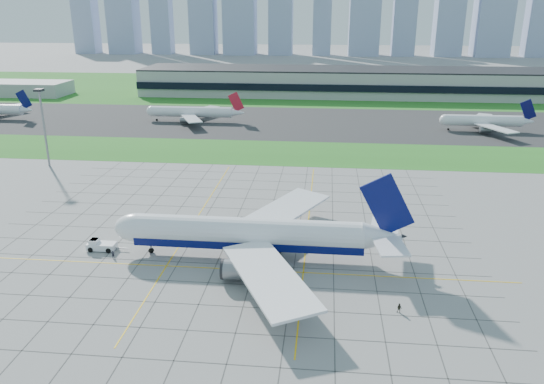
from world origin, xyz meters
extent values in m
plane|color=gray|center=(0.00, 0.00, 0.00)|extent=(1400.00, 1400.00, 0.00)
cube|color=#26681D|center=(0.00, 90.00, 0.02)|extent=(700.00, 35.00, 0.04)
cube|color=#383838|center=(0.00, 145.00, 0.03)|extent=(700.00, 75.00, 0.04)
cube|color=#26681D|center=(0.00, 255.00, 0.02)|extent=(700.00, 145.00, 0.04)
cube|color=#474744|center=(-48.00, 10.00, 0.01)|extent=(0.18, 130.00, 0.02)
cube|color=#474744|center=(-40.00, 10.00, 0.01)|extent=(0.18, 130.00, 0.02)
cube|color=#474744|center=(-32.00, 10.00, 0.01)|extent=(0.18, 130.00, 0.02)
cube|color=#474744|center=(-24.00, 10.00, 0.01)|extent=(0.18, 130.00, 0.02)
cube|color=#474744|center=(-16.00, 10.00, 0.01)|extent=(0.18, 130.00, 0.02)
cube|color=#474744|center=(-8.00, 10.00, 0.01)|extent=(0.18, 130.00, 0.02)
cube|color=#474744|center=(0.00, 10.00, 0.01)|extent=(0.18, 130.00, 0.02)
cube|color=#474744|center=(8.00, 10.00, 0.01)|extent=(0.18, 130.00, 0.02)
cube|color=#474744|center=(16.00, 10.00, 0.01)|extent=(0.18, 130.00, 0.02)
cube|color=#474744|center=(24.00, 10.00, 0.01)|extent=(0.18, 130.00, 0.02)
cube|color=#474744|center=(32.00, 10.00, 0.01)|extent=(0.18, 130.00, 0.02)
cube|color=#474744|center=(40.00, 10.00, 0.01)|extent=(0.18, 130.00, 0.02)
cube|color=#474744|center=(48.00, 10.00, 0.01)|extent=(0.18, 130.00, 0.02)
cube|color=#474744|center=(0.00, -32.00, 0.01)|extent=(110.00, 0.18, 0.02)
cube|color=#474744|center=(0.00, -24.00, 0.01)|extent=(110.00, 0.18, 0.02)
cube|color=#474744|center=(0.00, -16.00, 0.01)|extent=(110.00, 0.18, 0.02)
cube|color=#474744|center=(0.00, -8.00, 0.01)|extent=(110.00, 0.18, 0.02)
cube|color=#474744|center=(0.00, 0.00, 0.01)|extent=(110.00, 0.18, 0.02)
cube|color=#474744|center=(0.00, 8.00, 0.01)|extent=(110.00, 0.18, 0.02)
cube|color=#474744|center=(0.00, 16.00, 0.01)|extent=(110.00, 0.18, 0.02)
cube|color=#474744|center=(0.00, 24.00, 0.01)|extent=(110.00, 0.18, 0.02)
cube|color=#474744|center=(0.00, 32.00, 0.01)|extent=(110.00, 0.18, 0.02)
cube|color=#474744|center=(0.00, 40.00, 0.01)|extent=(110.00, 0.18, 0.02)
cube|color=#474744|center=(0.00, 48.00, 0.01)|extent=(110.00, 0.18, 0.02)
cube|color=#474744|center=(0.00, 56.00, 0.01)|extent=(110.00, 0.18, 0.02)
cube|color=#474744|center=(0.00, 64.00, 0.01)|extent=(110.00, 0.18, 0.02)
cube|color=yellow|center=(0.00, -2.00, 0.02)|extent=(120.00, 0.25, 0.03)
cube|color=yellow|center=(-10.00, 20.00, 0.02)|extent=(0.25, 100.00, 0.03)
cube|color=yellow|center=(18.00, 20.00, 0.02)|extent=(0.25, 100.00, 0.03)
cube|color=#B7B7B2|center=(40.00, 230.00, 7.50)|extent=(260.00, 42.00, 15.00)
cube|color=black|center=(40.00, 208.50, 7.00)|extent=(260.00, 1.00, 4.00)
cube|color=black|center=(40.00, 230.00, 15.40)|extent=(260.00, 42.00, 0.80)
cube|color=#B7B7B2|center=(-160.00, 210.00, 4.00)|extent=(50.00, 25.00, 8.00)
cylinder|color=gray|center=(-70.00, 65.00, 12.50)|extent=(0.70, 0.70, 25.00)
cube|color=black|center=(-70.00, 65.00, 25.20)|extent=(2.50, 2.50, 0.80)
cube|color=#99A7C9|center=(-258.00, 520.00, 34.00)|extent=(24.00, 21.60, 68.00)
cube|color=#99A7C9|center=(-168.00, 520.00, 47.50)|extent=(22.00, 19.80, 95.00)
cube|color=#99A7C9|center=(-78.00, 520.00, 37.00)|extent=(35.00, 31.50, 74.00)
cube|color=#99A7C9|center=(-32.00, 520.00, 59.00)|extent=(26.00, 23.40, 118.00)
cube|color=#99A7C9|center=(14.00, 520.00, 44.00)|extent=(20.00, 18.00, 88.00)
cube|color=#99A7C9|center=(103.00, 520.00, 31.00)|extent=(24.00, 21.60, 62.00)
cube|color=#99A7C9|center=(196.00, 520.00, 40.00)|extent=(36.00, 32.40, 80.00)
cube|color=#99A7C9|center=(242.00, 520.00, 52.50)|extent=(22.00, 19.80, 105.00)
cylinder|color=white|center=(6.19, 3.55, 5.79)|extent=(47.61, 6.47, 6.21)
cube|color=#080E51|center=(6.19, 3.55, 3.83)|extent=(47.61, 6.06, 1.65)
ellipsoid|color=white|center=(-17.60, 3.68, 5.79)|extent=(9.96, 6.26, 6.21)
cube|color=black|center=(-19.88, 3.70, 6.31)|extent=(2.29, 3.32, 0.62)
cone|color=white|center=(33.59, 3.39, 6.10)|extent=(8.31, 5.94, 5.90)
cube|color=#080E51|center=(34.11, 3.39, 13.03)|extent=(11.28, 0.58, 13.20)
cube|color=white|center=(12.48, 20.06, 4.76)|extent=(21.20, 30.09, 1.00)
cube|color=white|center=(12.30, -13.03, 4.76)|extent=(20.95, 30.14, 1.00)
cylinder|color=slate|center=(6.25, 14.41, 2.69)|extent=(6.74, 3.97, 3.93)
cylinder|color=slate|center=(6.12, -7.31, 2.69)|extent=(6.74, 3.97, 3.93)
cylinder|color=gray|center=(-15.02, 3.67, 1.34)|extent=(0.37, 0.37, 2.69)
cylinder|color=black|center=(-15.02, 3.67, 0.57)|extent=(1.14, 0.52, 1.14)
cylinder|color=black|center=(11.38, 6.83, 0.67)|extent=(1.35, 1.25, 1.34)
cylinder|color=black|center=(11.34, 0.21, 0.67)|extent=(1.35, 1.25, 1.34)
cube|color=white|center=(-26.17, 4.03, 0.91)|extent=(6.08, 2.87, 1.42)
cube|color=white|center=(-27.79, 4.04, 1.92)|extent=(1.83, 2.24, 1.11)
cube|color=black|center=(-27.79, 4.04, 2.12)|extent=(1.63, 2.03, 0.71)
cube|color=gray|center=(-21.82, 4.01, 0.61)|extent=(3.03, 0.20, 0.18)
cylinder|color=black|center=(-28.19, 5.36, 0.56)|extent=(1.12, 0.51, 1.11)
cylinder|color=black|center=(-28.20, 2.73, 0.56)|extent=(1.12, 0.51, 1.11)
cylinder|color=black|center=(-24.14, 5.34, 0.56)|extent=(1.12, 0.51, 1.11)
cylinder|color=black|center=(-24.16, 2.71, 0.56)|extent=(1.12, 0.51, 1.11)
imported|color=black|center=(-22.20, 0.47, 0.81)|extent=(0.70, 0.69, 1.62)
imported|color=black|center=(35.19, -15.10, 0.89)|extent=(1.03, 0.91, 1.78)
cube|color=#070C4C|center=(-119.83, 138.88, 9.50)|extent=(7.46, 0.40, 9.15)
cube|color=white|center=(-136.12, 149.88, 3.70)|extent=(13.89, 20.66, 0.40)
cylinder|color=white|center=(-40.61, 142.07, 4.50)|extent=(37.86, 4.80, 4.80)
cube|color=red|center=(-19.58, 142.07, 9.50)|extent=(7.46, 0.40, 9.15)
cube|color=white|center=(-37.98, 153.07, 3.70)|extent=(13.89, 20.66, 0.40)
cube|color=white|center=(-37.98, 131.07, 3.70)|extent=(13.89, 20.66, 0.40)
cylinder|color=black|center=(-37.46, 144.27, 0.50)|extent=(1.00, 1.00, 1.00)
cylinder|color=black|center=(-37.46, 139.87, 0.50)|extent=(1.00, 1.00, 1.00)
cylinder|color=white|center=(88.42, 134.98, 4.50)|extent=(31.82, 4.80, 4.80)
cube|color=#080643|center=(106.10, 134.98, 9.50)|extent=(7.46, 0.40, 9.15)
cube|color=white|center=(90.63, 145.98, 3.70)|extent=(13.89, 20.66, 0.40)
cube|color=white|center=(90.63, 123.98, 3.70)|extent=(13.89, 20.66, 0.40)
cylinder|color=black|center=(91.07, 137.18, 0.50)|extent=(1.00, 1.00, 1.00)
cylinder|color=black|center=(91.07, 132.78, 0.50)|extent=(1.00, 1.00, 1.00)
camera|label=1|loc=(21.43, -96.65, 49.85)|focal=35.00mm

